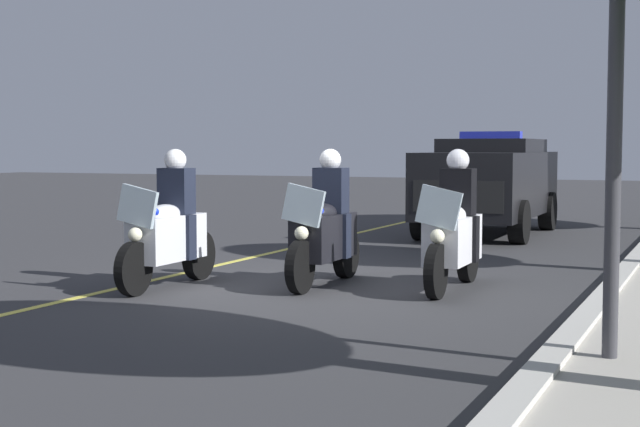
# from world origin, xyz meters

# --- Properties ---
(ground_plane) EXTENTS (80.00, 80.00, 0.00)m
(ground_plane) POSITION_xyz_m (0.00, 0.00, 0.00)
(ground_plane) COLOR #333335
(curb_strip) EXTENTS (48.00, 0.24, 0.15)m
(curb_strip) POSITION_xyz_m (0.00, 3.53, 0.07)
(curb_strip) COLOR #B7B5AD
(curb_strip) RESTS_ON ground
(lane_stripe_center) EXTENTS (48.00, 0.12, 0.01)m
(lane_stripe_center) POSITION_xyz_m (0.00, -2.13, 0.00)
(lane_stripe_center) COLOR #E0D14C
(lane_stripe_center) RESTS_ON ground
(police_motorcycle_lead_left) EXTENTS (2.14, 0.56, 1.72)m
(police_motorcycle_lead_left) POSITION_xyz_m (0.84, -1.61, 0.70)
(police_motorcycle_lead_left) COLOR black
(police_motorcycle_lead_left) RESTS_ON ground
(police_motorcycle_lead_right) EXTENTS (2.14, 0.56, 1.72)m
(police_motorcycle_lead_right) POSITION_xyz_m (-0.10, 0.10, 0.70)
(police_motorcycle_lead_right) COLOR black
(police_motorcycle_lead_right) RESTS_ON ground
(police_motorcycle_trailing) EXTENTS (2.14, 0.56, 1.72)m
(police_motorcycle_trailing) POSITION_xyz_m (-0.37, 1.69, 0.70)
(police_motorcycle_trailing) COLOR black
(police_motorcycle_trailing) RESTS_ON ground
(police_suv) EXTENTS (4.93, 2.13, 2.05)m
(police_suv) POSITION_xyz_m (-7.62, 0.40, 1.07)
(police_suv) COLOR black
(police_suv) RESTS_ON ground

